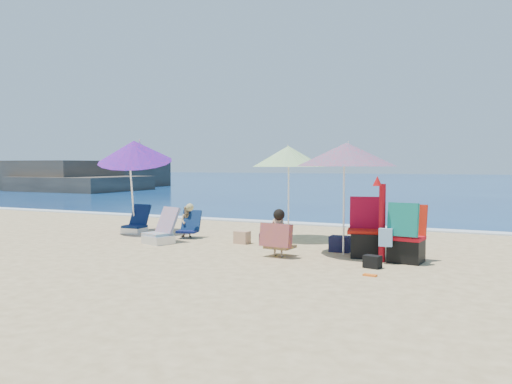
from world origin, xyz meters
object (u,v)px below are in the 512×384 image
at_px(umbrella_blue, 134,151).
at_px(camp_chair_left, 367,239).
at_px(person_left, 188,222).
at_px(umbrella_turquoise, 346,155).
at_px(person_center, 278,234).
at_px(umbrella_striped, 288,156).
at_px(chair_navy, 136,226).
at_px(camp_chair_right, 405,241).
at_px(furled_umbrella, 381,215).
at_px(chair_rainbow, 160,234).

height_order(umbrella_blue, camp_chair_left, umbrella_blue).
height_order(camp_chair_left, person_left, camp_chair_left).
xyz_separation_m(umbrella_turquoise, person_center, (-1.04, -0.74, -1.41)).
bearing_deg(person_left, umbrella_striped, 15.49).
bearing_deg(umbrella_striped, chair_navy, -172.66).
xyz_separation_m(umbrella_striped, camp_chair_right, (2.77, -1.64, -1.46)).
bearing_deg(person_left, furled_umbrella, -14.66).
relative_size(umbrella_turquoise, chair_navy, 3.43).
distance_m(umbrella_striped, camp_chair_left, 2.89).
distance_m(umbrella_turquoise, chair_navy, 5.70).
bearing_deg(chair_rainbow, camp_chair_right, -0.69).
bearing_deg(person_center, camp_chair_right, 10.35).
relative_size(umbrella_blue, furled_umbrella, 1.64).
distance_m(chair_navy, camp_chair_right, 6.62).
height_order(person_center, person_left, person_center).
bearing_deg(umbrella_turquoise, person_center, -144.71).
relative_size(umbrella_striped, camp_chair_left, 1.97).
distance_m(chair_rainbow, camp_chair_right, 5.02).
relative_size(umbrella_striped, camp_chair_right, 2.04).
bearing_deg(person_left, camp_chair_right, -11.85).
bearing_deg(chair_navy, chair_rainbow, -36.34).
xyz_separation_m(umbrella_turquoise, camp_chair_left, (0.41, -0.06, -1.51)).
distance_m(umbrella_turquoise, chair_rainbow, 4.23).
height_order(umbrella_turquoise, chair_rainbow, umbrella_turquoise).
relative_size(umbrella_blue, person_center, 2.79).
distance_m(umbrella_turquoise, person_left, 4.16).
height_order(furled_umbrella, person_center, furled_umbrella).
relative_size(umbrella_turquoise, umbrella_striped, 1.11).
bearing_deg(chair_navy, umbrella_turquoise, -8.63).
relative_size(furled_umbrella, chair_rainbow, 1.78).
xyz_separation_m(furled_umbrella, person_center, (-1.78, -0.24, -0.39)).
relative_size(furled_umbrella, camp_chair_right, 1.43).
bearing_deg(furled_umbrella, umbrella_blue, 168.33).
distance_m(camp_chair_right, person_left, 5.06).
height_order(umbrella_striped, chair_rainbow, umbrella_striped).
height_order(camp_chair_right, person_center, camp_chair_right).
bearing_deg(person_center, umbrella_blue, 160.88).
distance_m(umbrella_turquoise, umbrella_blue, 5.41).
relative_size(umbrella_turquoise, chair_rainbow, 2.84).
relative_size(chair_navy, person_center, 0.79).
bearing_deg(chair_rainbow, chair_navy, 143.66).
relative_size(chair_rainbow, person_center, 0.96).
height_order(umbrella_striped, person_left, umbrella_striped).
height_order(camp_chair_left, person_center, camp_chair_left).
relative_size(umbrella_turquoise, umbrella_blue, 0.97).
bearing_deg(umbrella_striped, camp_chair_left, -33.45).
bearing_deg(umbrella_blue, camp_chair_left, -8.05).
xyz_separation_m(umbrella_turquoise, chair_navy, (-5.39, 0.82, -1.65)).
bearing_deg(chair_navy, camp_chair_left, -8.58).
bearing_deg(person_center, camp_chair_left, 25.11).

